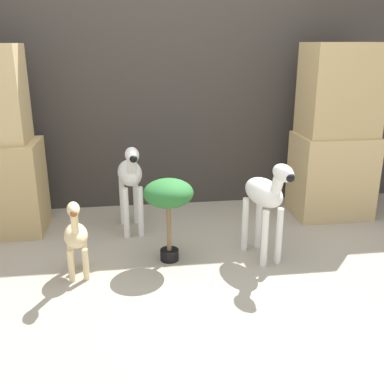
{
  "coord_description": "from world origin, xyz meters",
  "views": [
    {
      "loc": [
        -0.33,
        -2.49,
        1.41
      ],
      "look_at": [
        0.09,
        0.52,
        0.39
      ],
      "focal_mm": 42.0,
      "sensor_mm": 36.0,
      "label": 1
    }
  ],
  "objects_px": {
    "zebra_right": "(266,196)",
    "potted_palm_front": "(168,197)",
    "giraffe_figurine": "(76,236)",
    "zebra_left": "(130,176)"
  },
  "relations": [
    {
      "from": "zebra_left",
      "to": "giraffe_figurine",
      "type": "bearing_deg",
      "value": -117.22
    },
    {
      "from": "zebra_right",
      "to": "potted_palm_front",
      "type": "relative_size",
      "value": 1.25
    },
    {
      "from": "zebra_right",
      "to": "potted_palm_front",
      "type": "height_order",
      "value": "zebra_right"
    },
    {
      "from": "zebra_right",
      "to": "zebra_left",
      "type": "bearing_deg",
      "value": 146.23
    },
    {
      "from": "zebra_left",
      "to": "potted_palm_front",
      "type": "relative_size",
      "value": 1.25
    },
    {
      "from": "giraffe_figurine",
      "to": "potted_palm_front",
      "type": "bearing_deg",
      "value": 13.85
    },
    {
      "from": "zebra_right",
      "to": "potted_palm_front",
      "type": "bearing_deg",
      "value": 174.53
    },
    {
      "from": "zebra_right",
      "to": "potted_palm_front",
      "type": "distance_m",
      "value": 0.64
    },
    {
      "from": "zebra_right",
      "to": "giraffe_figurine",
      "type": "distance_m",
      "value": 1.24
    },
    {
      "from": "zebra_left",
      "to": "potted_palm_front",
      "type": "distance_m",
      "value": 0.58
    }
  ]
}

